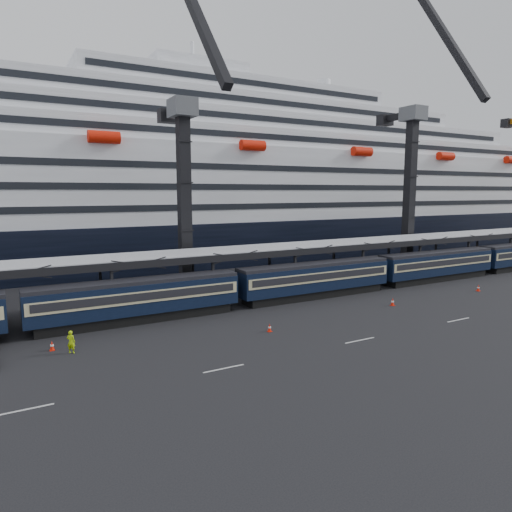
# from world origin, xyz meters

# --- Properties ---
(ground) EXTENTS (260.00, 260.00, 0.00)m
(ground) POSITION_xyz_m (0.00, 0.00, 0.00)
(ground) COLOR black
(ground) RESTS_ON ground
(train) EXTENTS (133.05, 3.00, 4.05)m
(train) POSITION_xyz_m (-4.65, 10.00, 2.20)
(train) COLOR black
(train) RESTS_ON ground
(canopy) EXTENTS (130.00, 6.25, 5.53)m
(canopy) POSITION_xyz_m (0.00, 14.00, 5.25)
(canopy) COLOR #999CA1
(canopy) RESTS_ON ground
(cruise_ship) EXTENTS (214.09, 28.84, 34.00)m
(cruise_ship) POSITION_xyz_m (-1.08, 45.99, 12.34)
(cruise_ship) COLOR black
(cruise_ship) RESTS_ON ground
(crane_dark_near) EXTENTS (4.50, 17.75, 35.08)m
(crane_dark_near) POSITION_xyz_m (-20.00, 18.59, 11.93)
(crane_dark_near) COLOR #4A4D52
(crane_dark_near) RESTS_ON ground
(crane_dark_mid) EXTENTS (4.50, 18.24, 39.64)m
(crane_dark_mid) POSITION_xyz_m (15.00, 17.59, 13.36)
(crane_dark_mid) COLOR #4A4D52
(crane_dark_mid) RESTS_ON ground
(worker) EXTENTS (0.75, 0.69, 1.71)m
(worker) POSITION_xyz_m (-34.52, 4.20, 0.86)
(worker) COLOR #ACDC0B
(worker) RESTS_ON ground
(traffic_cone_b) EXTENTS (0.37, 0.37, 0.74)m
(traffic_cone_b) POSITION_xyz_m (-35.71, 5.51, 0.37)
(traffic_cone_b) COLOR red
(traffic_cone_b) RESTS_ON ground
(traffic_cone_c) EXTENTS (0.36, 0.36, 0.72)m
(traffic_cone_c) POSITION_xyz_m (-19.11, 1.53, 0.35)
(traffic_cone_c) COLOR red
(traffic_cone_c) RESTS_ON ground
(traffic_cone_d) EXTENTS (0.41, 0.41, 0.82)m
(traffic_cone_d) POSITION_xyz_m (-3.31, 2.92, 0.40)
(traffic_cone_d) COLOR red
(traffic_cone_d) RESTS_ON ground
(traffic_cone_e) EXTENTS (0.39, 0.39, 0.78)m
(traffic_cone_e) POSITION_xyz_m (10.88, 3.01, 0.38)
(traffic_cone_e) COLOR red
(traffic_cone_e) RESTS_ON ground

